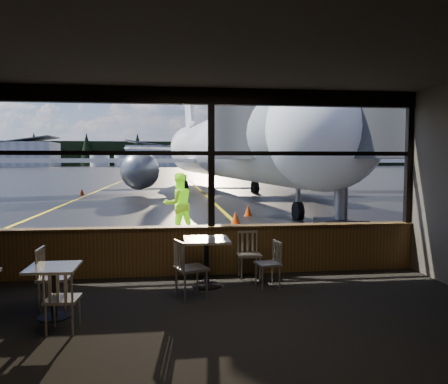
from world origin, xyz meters
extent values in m
plane|color=black|center=(0.00, 120.00, 0.00)|extent=(520.00, 520.00, 0.00)
cube|color=black|center=(0.00, -3.00, 0.01)|extent=(8.00, 6.00, 0.01)
cube|color=#38332D|center=(0.00, -3.00, 3.50)|extent=(8.00, 6.00, 0.04)
cube|color=#463F38|center=(0.00, -6.00, 1.75)|extent=(8.00, 0.04, 3.50)
cube|color=#4E3417|center=(0.00, 0.00, 0.45)|extent=(8.00, 0.28, 0.90)
cube|color=black|center=(0.00, 0.00, 3.35)|extent=(8.00, 0.18, 0.30)
cube|color=black|center=(0.00, 0.00, 2.20)|extent=(0.12, 0.12, 2.60)
cube|color=black|center=(3.95, 0.00, 2.20)|extent=(0.12, 0.12, 2.60)
cube|color=black|center=(0.00, 0.00, 2.30)|extent=(8.00, 0.10, 0.08)
imported|color=#BFF219|center=(-0.52, 4.48, 0.91)|extent=(1.07, 0.96, 1.82)
cone|color=orange|center=(2.30, 8.72, 0.22)|extent=(0.32, 0.32, 0.45)
cone|color=orange|center=(-6.38, 20.74, 0.21)|extent=(0.31, 0.31, 0.43)
cylinder|color=silver|center=(-30.00, 182.00, 3.00)|extent=(8.00, 8.00, 6.00)
cylinder|color=silver|center=(-20.00, 182.00, 3.00)|extent=(8.00, 8.00, 6.00)
cylinder|color=silver|center=(-10.00, 182.00, 3.00)|extent=(8.00, 8.00, 6.00)
cube|color=black|center=(0.00, 210.00, 6.00)|extent=(360.00, 3.00, 12.00)
cone|color=red|center=(1.43, 6.32, 0.24)|extent=(0.34, 0.34, 0.47)
camera|label=1|loc=(-0.78, -8.16, 2.15)|focal=35.00mm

